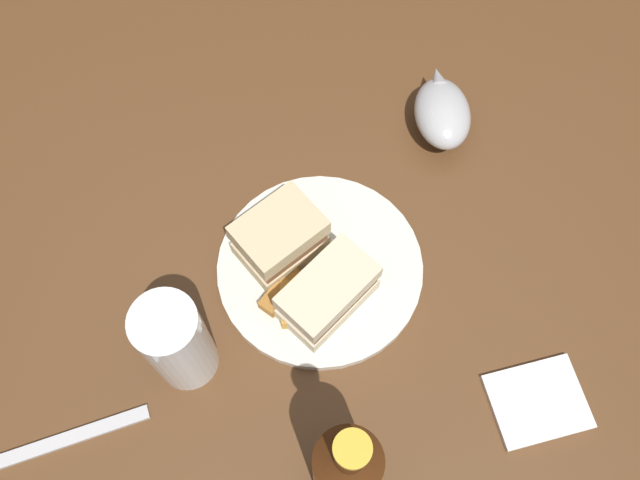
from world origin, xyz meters
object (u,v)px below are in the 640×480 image
sandwich_half_left (282,238)px  cider_bottle (349,468)px  gravy_boat (444,113)px  sandwich_half_right (330,293)px  napkin (540,402)px  plate (318,268)px  fork (75,437)px  pint_glass (181,345)px

sandwich_half_left → cider_bottle: 0.29m
gravy_boat → sandwich_half_right: bearing=-120.9°
gravy_boat → napkin: 0.40m
plate → fork: (-0.28, -0.21, -0.00)m
sandwich_half_right → pint_glass: (-0.17, -0.07, 0.02)m
sandwich_half_right → fork: size_ratio=0.73×
napkin → fork: (-0.54, -0.04, -0.00)m
gravy_boat → fork: bearing=-136.8°
sandwich_half_right → cider_bottle: (0.02, -0.21, 0.05)m
sandwich_half_right → gravy_boat: (0.16, 0.26, -0.01)m
sandwich_half_left → fork: bearing=-135.5°
pint_glass → plate: bearing=37.4°
pint_glass → cider_bottle: (0.19, -0.14, 0.03)m
sandwich_half_right → pint_glass: 0.18m
sandwich_half_right → pint_glass: bearing=-157.5°
plate → pint_glass: (-0.15, -0.12, 0.06)m
sandwich_half_right → napkin: sandwich_half_right is taller
plate → cider_bottle: size_ratio=1.07×
cider_bottle → sandwich_half_right: bearing=94.8°
sandwich_half_right → napkin: bearing=-25.9°
sandwich_half_right → fork: (-0.30, -0.16, -0.04)m
fork → pint_glass: bearing=16.7°
sandwich_half_left → cider_bottle: (0.08, -0.28, 0.05)m
plate → sandwich_half_left: 0.07m
sandwich_half_left → pint_glass: pint_glass is taller
plate → fork: size_ratio=1.46×
cider_bottle → plate: bearing=97.1°
napkin → gravy_boat: bearing=103.2°
plate → sandwich_half_left: size_ratio=2.08×
gravy_boat → cider_bottle: bearing=-106.7°
plate → fork: 0.35m
cider_bottle → fork: size_ratio=1.36×
cider_bottle → napkin: 0.26m
sandwich_half_right → pint_glass: pint_glass is taller
pint_glass → cider_bottle: size_ratio=0.64×
plate → napkin: size_ratio=2.38×
fork → plate: bearing=17.6°
sandwich_half_right → cider_bottle: 0.21m
sandwich_half_left → plate: bearing=-26.7°
sandwich_half_right → pint_glass: size_ratio=0.83×
sandwich_half_left → cider_bottle: size_ratio=0.52×
sandwich_half_left → pint_glass: bearing=-128.0°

